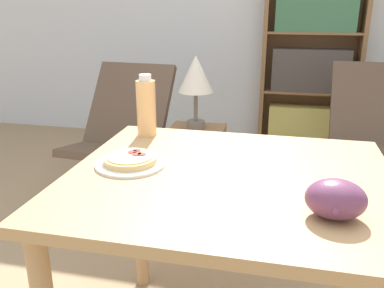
{
  "coord_description": "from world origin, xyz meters",
  "views": [
    {
      "loc": [
        0.12,
        -1.28,
        1.29
      ],
      "look_at": [
        -0.16,
        -0.01,
        0.84
      ],
      "focal_mm": 38.0,
      "sensor_mm": 36.0,
      "label": 1
    }
  ],
  "objects_px": {
    "lounge_chair_near": "(121,155)",
    "side_table": "(195,170)",
    "drink_bottle": "(146,107)",
    "lounge_chair_far": "(370,152)",
    "grape_bunch": "(336,199)",
    "bookshelf": "(310,68)",
    "table_lamp": "(196,78)",
    "pizza_on_plate": "(130,161)"
  },
  "relations": [
    {
      "from": "lounge_chair_near",
      "to": "side_table",
      "type": "bearing_deg",
      "value": -8.35
    },
    {
      "from": "drink_bottle",
      "to": "lounge_chair_far",
      "type": "bearing_deg",
      "value": 50.28
    },
    {
      "from": "lounge_chair_far",
      "to": "grape_bunch",
      "type": "bearing_deg",
      "value": -103.11
    },
    {
      "from": "grape_bunch",
      "to": "bookshelf",
      "type": "height_order",
      "value": "bookshelf"
    },
    {
      "from": "lounge_chair_near",
      "to": "table_lamp",
      "type": "relative_size",
      "value": 1.94
    },
    {
      "from": "lounge_chair_near",
      "to": "pizza_on_plate",
      "type": "bearing_deg",
      "value": -61.39
    },
    {
      "from": "drink_bottle",
      "to": "lounge_chair_far",
      "type": "distance_m",
      "value": 1.93
    },
    {
      "from": "grape_bunch",
      "to": "drink_bottle",
      "type": "relative_size",
      "value": 0.61
    },
    {
      "from": "side_table",
      "to": "grape_bunch",
      "type": "bearing_deg",
      "value": -64.7
    },
    {
      "from": "lounge_chair_near",
      "to": "bookshelf",
      "type": "height_order",
      "value": "bookshelf"
    },
    {
      "from": "lounge_chair_far",
      "to": "side_table",
      "type": "relative_size",
      "value": 1.6
    },
    {
      "from": "pizza_on_plate",
      "to": "bookshelf",
      "type": "distance_m",
      "value": 2.67
    },
    {
      "from": "pizza_on_plate",
      "to": "lounge_chair_near",
      "type": "bearing_deg",
      "value": 114.37
    },
    {
      "from": "lounge_chair_far",
      "to": "table_lamp",
      "type": "xyz_separation_m",
      "value": [
        -1.15,
        -0.57,
        0.58
      ]
    },
    {
      "from": "drink_bottle",
      "to": "bookshelf",
      "type": "bearing_deg",
      "value": 71.33
    },
    {
      "from": "lounge_chair_far",
      "to": "bookshelf",
      "type": "height_order",
      "value": "bookshelf"
    },
    {
      "from": "lounge_chair_far",
      "to": "lounge_chair_near",
      "type": "bearing_deg",
      "value": -164.35
    },
    {
      "from": "bookshelf",
      "to": "table_lamp",
      "type": "distance_m",
      "value": 1.59
    },
    {
      "from": "drink_bottle",
      "to": "bookshelf",
      "type": "distance_m",
      "value": 2.37
    },
    {
      "from": "drink_bottle",
      "to": "lounge_chair_near",
      "type": "distance_m",
      "value": 1.26
    },
    {
      "from": "drink_bottle",
      "to": "side_table",
      "type": "relative_size",
      "value": 0.45
    },
    {
      "from": "bookshelf",
      "to": "pizza_on_plate",
      "type": "bearing_deg",
      "value": -105.34
    },
    {
      "from": "lounge_chair_far",
      "to": "pizza_on_plate",
      "type": "bearing_deg",
      "value": -121.75
    },
    {
      "from": "pizza_on_plate",
      "to": "drink_bottle",
      "type": "relative_size",
      "value": 0.94
    },
    {
      "from": "drink_bottle",
      "to": "lounge_chair_far",
      "type": "relative_size",
      "value": 0.28
    },
    {
      "from": "bookshelf",
      "to": "side_table",
      "type": "distance_m",
      "value": 1.65
    },
    {
      "from": "grape_bunch",
      "to": "drink_bottle",
      "type": "height_order",
      "value": "drink_bottle"
    },
    {
      "from": "table_lamp",
      "to": "pizza_on_plate",
      "type": "bearing_deg",
      "value": -88.53
    },
    {
      "from": "pizza_on_plate",
      "to": "side_table",
      "type": "distance_m",
      "value": 1.28
    },
    {
      "from": "table_lamp",
      "to": "drink_bottle",
      "type": "bearing_deg",
      "value": -91.52
    },
    {
      "from": "pizza_on_plate",
      "to": "drink_bottle",
      "type": "xyz_separation_m",
      "value": [
        -0.05,
        0.33,
        0.1
      ]
    },
    {
      "from": "lounge_chair_near",
      "to": "grape_bunch",
      "type": "bearing_deg",
      "value": -47.05
    },
    {
      "from": "grape_bunch",
      "to": "lounge_chair_near",
      "type": "xyz_separation_m",
      "value": [
        -1.21,
        1.51,
        -0.54
      ]
    },
    {
      "from": "bookshelf",
      "to": "table_lamp",
      "type": "bearing_deg",
      "value": -117.69
    },
    {
      "from": "pizza_on_plate",
      "to": "grape_bunch",
      "type": "xyz_separation_m",
      "value": [
        0.63,
        -0.22,
        0.04
      ]
    },
    {
      "from": "drink_bottle",
      "to": "table_lamp",
      "type": "xyz_separation_m",
      "value": [
        0.02,
        0.84,
        -0.02
      ]
    },
    {
      "from": "drink_bottle",
      "to": "side_table",
      "type": "xyz_separation_m",
      "value": [
        0.02,
        0.84,
        -0.62
      ]
    },
    {
      "from": "pizza_on_plate",
      "to": "grape_bunch",
      "type": "bearing_deg",
      "value": -19.26
    },
    {
      "from": "bookshelf",
      "to": "table_lamp",
      "type": "relative_size",
      "value": 3.51
    },
    {
      "from": "bookshelf",
      "to": "table_lamp",
      "type": "height_order",
      "value": "bookshelf"
    },
    {
      "from": "bookshelf",
      "to": "lounge_chair_near",
      "type": "bearing_deg",
      "value": -135.32
    },
    {
      "from": "lounge_chair_near",
      "to": "table_lamp",
      "type": "xyz_separation_m",
      "value": [
        0.56,
        -0.12,
        0.58
      ]
    }
  ]
}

